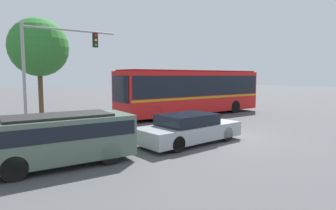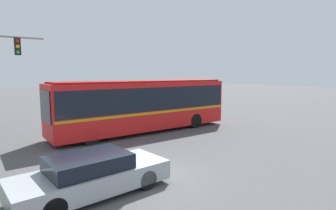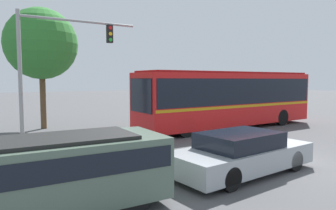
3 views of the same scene
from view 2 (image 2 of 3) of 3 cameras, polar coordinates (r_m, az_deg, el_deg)
The scene contains 4 objects.
ground_plane at distance 10.12m, azimuth -5.58°, elevation -15.24°, with size 140.00×140.00×0.00m, color #4C4C4F.
city_bus at distance 17.34m, azimuth -5.16°, elevation 0.50°, with size 11.98×2.97×3.32m.
sedan_foreground at distance 9.00m, azimuth -15.95°, elevation -14.16°, with size 4.97×2.35×1.28m.
flowering_hedge at distance 21.10m, azimuth -9.55°, elevation -1.65°, with size 6.51×1.54×1.45m.
Camera 2 is at (-4.53, -8.21, 3.80)m, focal length 28.54 mm.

